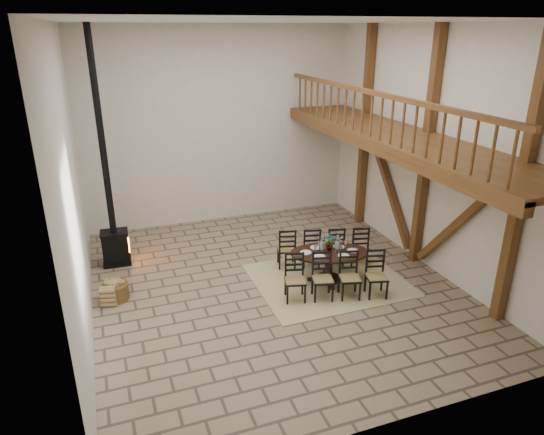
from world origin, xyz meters
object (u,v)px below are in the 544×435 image
object	(u,v)px
wood_stove	(112,215)
log_basket	(115,291)
dining_table	(329,266)
log_stack	(109,297)

from	to	relation	value
wood_stove	log_basket	bearing A→B (deg)	-91.60
wood_stove	dining_table	bearing A→B (deg)	-26.87
log_basket	wood_stove	bearing A→B (deg)	85.58
dining_table	log_stack	xyz separation A→B (m)	(-4.32, 0.54, -0.15)
log_basket	log_stack	xyz separation A→B (m)	(-0.13, -0.20, 0.01)
log_stack	dining_table	bearing A→B (deg)	-7.11
dining_table	log_basket	bearing A→B (deg)	-175.23
dining_table	log_basket	size ratio (longest dim) A/B	4.69
dining_table	wood_stove	size ratio (longest dim) A/B	0.47
log_basket	log_stack	world-z (taller)	log_basket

